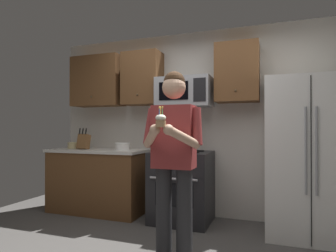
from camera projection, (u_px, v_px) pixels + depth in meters
wall_back at (200, 123)px, 4.18m from camera, size 4.40×0.10×2.60m
oven_range at (182, 186)px, 3.85m from camera, size 0.76×0.70×0.93m
microwave at (184, 92)px, 3.97m from camera, size 0.74×0.41×0.40m
refrigerator at (307, 157)px, 3.31m from camera, size 0.90×0.75×1.80m
cabinet_row_upper at (147, 79)px, 4.22m from camera, size 2.78×0.36×0.76m
counter_left at (98, 180)px, 4.31m from camera, size 1.44×0.66×0.92m
knife_block at (84, 141)px, 4.34m from camera, size 0.16×0.15×0.32m
bowl_large_white at (122, 146)px, 4.17m from camera, size 0.22×0.22×0.10m
bowl_small_colored at (74, 145)px, 4.51m from camera, size 0.20×0.20×0.09m
person at (174, 153)px, 2.70m from camera, size 0.60×0.48×1.76m
cupcake at (161, 120)px, 2.39m from camera, size 0.09×0.09×0.17m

